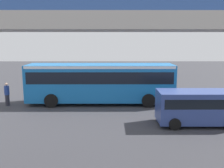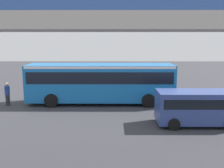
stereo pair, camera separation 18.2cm
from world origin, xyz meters
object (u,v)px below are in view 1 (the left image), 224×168
(city_bus, at_px, (100,80))
(pedestrian, at_px, (7,94))
(parked_van, at_px, (198,105))
(traffic_sign, at_px, (115,74))

(city_bus, bearing_deg, pedestrian, 5.17)
(parked_van, relative_size, traffic_sign, 1.71)
(parked_van, distance_m, pedestrian, 14.03)
(traffic_sign, bearing_deg, parked_van, 118.69)
(parked_van, xyz_separation_m, pedestrian, (13.29, -4.49, -0.30))
(pedestrian, bearing_deg, traffic_sign, -153.29)
(parked_van, xyz_separation_m, traffic_sign, (4.80, -8.76, 0.71))
(traffic_sign, bearing_deg, pedestrian, 26.71)
(city_bus, height_order, pedestrian, city_bus)
(pedestrian, bearing_deg, parked_van, 161.33)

